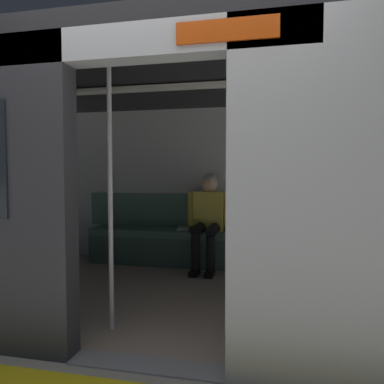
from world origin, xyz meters
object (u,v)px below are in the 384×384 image
Objects in this scene: bench_seat at (210,240)px; grab_pole_far at (228,197)px; handbag at (238,225)px; book at (183,229)px; train_car at (185,145)px; grab_pole_door at (110,196)px; person_seated at (208,214)px.

grab_pole_far is (-0.44, 1.86, 0.67)m from bench_seat.
handbag is 1.18× the size of book.
train_car is 1.55m from book.
handbag is 2.21m from grab_pole_door.
grab_pole_door reaches higher than bench_seat.
bench_seat is 12.27× the size of handbag.
book is (0.29, -1.15, -0.99)m from train_car.
bench_seat is at bearing 164.96° from book.
handbag is at bearing 172.78° from book.
person_seated reaches higher than bench_seat.
grab_pole_far reaches higher than person_seated.
train_car reaches higher than book.
grab_pole_far reaches higher than book.
person_seated is 1.98m from grab_pole_door.
train_car is at bearing 95.97° from book.
grab_pole_far is (-0.79, 1.90, 0.55)m from book.
bench_seat is 2.68× the size of person_seated.
book is at bearing -67.36° from grab_pole_far.
person_seated is 1.89m from grab_pole_far.
grab_pole_door and grab_pole_far have the same top height.
bench_seat is at bearing -76.76° from grab_pole_far.
grab_pole_door is at bearing 6.56° from grab_pole_far.
person_seated is 0.41m from book.
grab_pole_far is at bearing 104.41° from book.
grab_pole_far is at bearing -173.44° from grab_pole_door.
grab_pole_far reaches higher than bench_seat.
bench_seat is 1.56× the size of grab_pole_far.
bench_seat is 2.11m from grab_pole_door.
book is (0.36, -0.04, 0.12)m from bench_seat.
train_car is 1.00m from grab_pole_far.
grab_pole_far is (-0.45, 1.80, 0.34)m from person_seated.
bench_seat is at bearing -93.30° from train_car.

